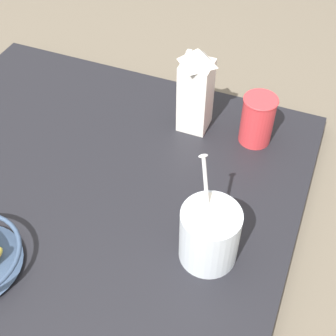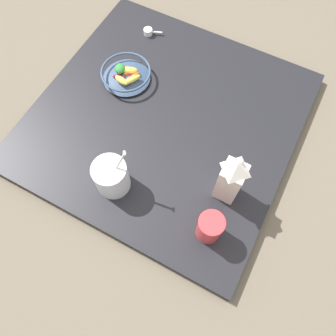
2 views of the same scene
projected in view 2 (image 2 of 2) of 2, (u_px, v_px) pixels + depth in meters
ground_plane at (165, 122)px, 1.38m from camera, size 6.00×6.00×0.00m
countertop at (165, 120)px, 1.36m from camera, size 1.04×1.04×0.04m
fruit_bowl at (126, 74)px, 1.40m from camera, size 0.22×0.22×0.07m
milk_carton at (231, 179)px, 1.10m from camera, size 0.08×0.08×0.24m
yogurt_tub at (111, 176)px, 1.15m from camera, size 0.13×0.12×0.24m
drinking_cup at (210, 227)px, 1.09m from camera, size 0.09×0.09×0.14m
measuring_scoop at (149, 32)px, 1.52m from camera, size 0.08×0.05×0.03m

